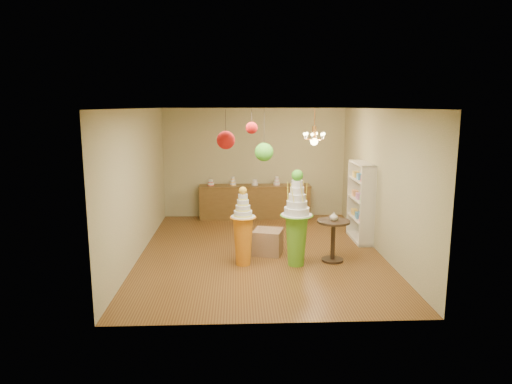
{
  "coord_description": "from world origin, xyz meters",
  "views": [
    {
      "loc": [
        -0.49,
        -9.28,
        3.05
      ],
      "look_at": [
        -0.09,
        0.0,
        1.29
      ],
      "focal_mm": 32.0,
      "sensor_mm": 36.0,
      "label": 1
    }
  ],
  "objects_px": {
    "sideboard": "(255,201)",
    "pedestal_green": "(296,227)",
    "pedestal_orange": "(243,234)",
    "round_table": "(333,235)"
  },
  "relations": [
    {
      "from": "pedestal_green",
      "to": "pedestal_orange",
      "type": "xyz_separation_m",
      "value": [
        -1.03,
        0.07,
        -0.15
      ]
    },
    {
      "from": "pedestal_green",
      "to": "sideboard",
      "type": "relative_size",
      "value": 0.62
    },
    {
      "from": "pedestal_orange",
      "to": "round_table",
      "type": "bearing_deg",
      "value": 4.39
    },
    {
      "from": "sideboard",
      "to": "pedestal_orange",
      "type": "bearing_deg",
      "value": -95.74
    },
    {
      "from": "sideboard",
      "to": "round_table",
      "type": "distance_m",
      "value": 3.88
    },
    {
      "from": "pedestal_orange",
      "to": "sideboard",
      "type": "xyz_separation_m",
      "value": [
        0.38,
        3.75,
        -0.14
      ]
    },
    {
      "from": "pedestal_green",
      "to": "sideboard",
      "type": "height_order",
      "value": "pedestal_green"
    },
    {
      "from": "pedestal_green",
      "to": "round_table",
      "type": "height_order",
      "value": "pedestal_green"
    },
    {
      "from": "round_table",
      "to": "pedestal_orange",
      "type": "bearing_deg",
      "value": -175.61
    },
    {
      "from": "sideboard",
      "to": "pedestal_green",
      "type": "bearing_deg",
      "value": -80.33
    }
  ]
}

